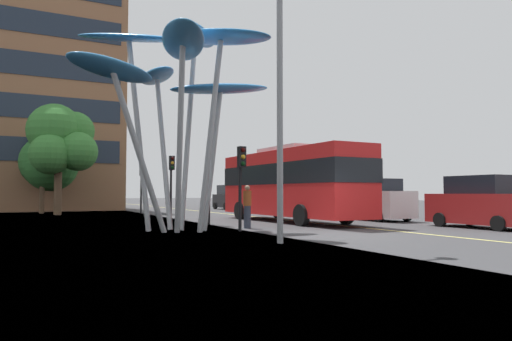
# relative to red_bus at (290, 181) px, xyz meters

# --- Properties ---
(ground) EXTENTS (120.00, 240.00, 0.10)m
(ground) POSITION_rel_red_bus_xyz_m (-2.79, -7.12, -2.11)
(ground) COLOR #38383A
(red_bus) EXTENTS (2.86, 10.71, 3.77)m
(red_bus) POSITION_rel_red_bus_xyz_m (0.00, 0.00, 0.00)
(red_bus) COLOR red
(red_bus) RESTS_ON ground
(leaf_sculpture) EXTENTS (8.12, 8.54, 8.49)m
(leaf_sculpture) POSITION_rel_red_bus_xyz_m (-6.89, -3.22, 4.11)
(leaf_sculpture) COLOR #9EA0A5
(leaf_sculpture) RESTS_ON ground
(traffic_light_kerb_near) EXTENTS (0.28, 0.42, 3.21)m
(traffic_light_kerb_near) POSITION_rel_red_bus_xyz_m (-4.69, -4.29, 0.28)
(traffic_light_kerb_near) COLOR black
(traffic_light_kerb_near) RESTS_ON ground
(traffic_light_kerb_far) EXTENTS (0.28, 0.42, 3.47)m
(traffic_light_kerb_far) POSITION_rel_red_bus_xyz_m (-4.37, -0.14, 0.46)
(traffic_light_kerb_far) COLOR black
(traffic_light_kerb_far) RESTS_ON ground
(traffic_light_island_mid) EXTENTS (0.28, 0.42, 3.55)m
(traffic_light_island_mid) POSITION_rel_red_bus_xyz_m (-4.53, 5.49, 0.52)
(traffic_light_island_mid) COLOR black
(traffic_light_island_mid) RESTS_ON ground
(traffic_light_opposite) EXTENTS (0.28, 0.42, 3.48)m
(traffic_light_opposite) POSITION_rel_red_bus_xyz_m (-4.55, 12.81, 0.47)
(traffic_light_opposite) COLOR black
(traffic_light_opposite) RESTS_ON ground
(car_parked_near) EXTENTS (2.08, 4.47, 2.17)m
(car_parked_near) POSITION_rel_red_bus_xyz_m (4.98, -7.21, -1.04)
(car_parked_near) COLOR maroon
(car_parked_near) RESTS_ON ground
(car_parked_mid) EXTENTS (2.07, 4.25, 2.19)m
(car_parked_mid) POSITION_rel_red_bus_xyz_m (4.70, -0.95, -1.02)
(car_parked_mid) COLOR silver
(car_parked_mid) RESTS_ON ground
(car_parked_far) EXTENTS (1.95, 4.58, 2.06)m
(car_parked_far) POSITION_rel_red_bus_xyz_m (4.53, 5.80, -1.08)
(car_parked_far) COLOR silver
(car_parked_far) RESTS_ON ground
(car_side_street) EXTENTS (1.98, 4.37, 2.29)m
(car_side_street) POSITION_rel_red_bus_xyz_m (4.63, 12.13, -0.99)
(car_side_street) COLOR maroon
(car_side_street) RESTS_ON ground
(car_far_side) EXTENTS (2.06, 3.84, 2.15)m
(car_far_side) POSITION_rel_red_bus_xyz_m (4.49, 17.94, -1.06)
(car_far_side) COLOR black
(car_far_side) RESTS_ON ground
(street_lamp) EXTENTS (1.32, 0.44, 8.90)m
(street_lamp) POSITION_rel_red_bus_xyz_m (-5.18, -8.55, 3.46)
(street_lamp) COLOR gray
(street_lamp) RESTS_ON ground
(tree_pavement_near) EXTENTS (4.52, 4.34, 7.52)m
(tree_pavement_near) POSITION_rel_red_bus_xyz_m (-9.76, 13.69, 3.07)
(tree_pavement_near) COLOR brown
(tree_pavement_near) RESTS_ON ground
(tree_pavement_far) EXTENTS (4.14, 4.30, 6.93)m
(tree_pavement_far) POSITION_rel_red_bus_xyz_m (-10.23, 17.10, 2.01)
(tree_pavement_far) COLOR brown
(tree_pavement_far) RESTS_ON ground
(pedestrian) EXTENTS (0.34, 0.34, 1.77)m
(pedestrian) POSITION_rel_red_bus_xyz_m (-3.79, -2.94, -1.17)
(pedestrian) COLOR #2D3342
(pedestrian) RESTS_ON ground
(backdrop_building) EXTENTS (18.83, 12.52, 19.91)m
(backdrop_building) POSITION_rel_red_bus_xyz_m (-13.75, 25.62, 7.90)
(backdrop_building) COLOR #8E6042
(backdrop_building) RESTS_ON ground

